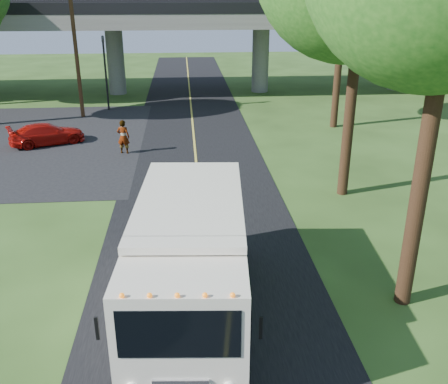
{
  "coord_description": "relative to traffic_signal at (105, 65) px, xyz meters",
  "views": [
    {
      "loc": [
        -0.54,
        -10.53,
        8.3
      ],
      "look_at": [
        0.78,
        5.69,
        1.6
      ],
      "focal_mm": 40.0,
      "sensor_mm": 36.0,
      "label": 1
    }
  ],
  "objects": [
    {
      "name": "road",
      "position": [
        6.0,
        -16.0,
        -3.19
      ],
      "size": [
        7.0,
        90.0,
        0.02
      ],
      "primitive_type": "cube",
      "color": "black",
      "rests_on": "ground"
    },
    {
      "name": "parking_lot",
      "position": [
        -5.0,
        -8.0,
        -3.19
      ],
      "size": [
        16.0,
        18.0,
        0.01
      ],
      "primitive_type": "cube",
      "color": "black",
      "rests_on": "ground"
    },
    {
      "name": "pedestrian",
      "position": [
        2.2,
        -10.53,
        -2.28
      ],
      "size": [
        0.75,
        0.57,
        1.83
      ],
      "primitive_type": "imported",
      "rotation": [
        0.0,
        0.0,
        2.92
      ],
      "color": "gray",
      "rests_on": "ground"
    },
    {
      "name": "step_van",
      "position": [
        5.49,
        -25.13,
        -1.46
      ],
      "size": [
        3.35,
        7.8,
        3.2
      ],
      "rotation": [
        0.0,
        0.0,
        -0.07
      ],
      "color": "silver",
      "rests_on": "ground"
    },
    {
      "name": "lane_line",
      "position": [
        6.0,
        -16.0,
        -3.17
      ],
      "size": [
        0.12,
        90.0,
        0.01
      ],
      "primitive_type": "cube",
      "color": "gold",
      "rests_on": "road"
    },
    {
      "name": "red_sedan",
      "position": [
        -2.33,
        -8.44,
        -2.6
      ],
      "size": [
        4.43,
        3.22,
        1.19
      ],
      "primitive_type": "imported",
      "rotation": [
        0.0,
        0.0,
        2.0
      ],
      "color": "#A70F0A",
      "rests_on": "ground"
    },
    {
      "name": "ground",
      "position": [
        6.0,
        -26.0,
        -3.2
      ],
      "size": [
        120.0,
        120.0,
        0.0
      ],
      "primitive_type": "plane",
      "color": "#2B4619",
      "rests_on": "ground"
    },
    {
      "name": "overpass",
      "position": [
        6.0,
        6.0,
        1.36
      ],
      "size": [
        54.0,
        10.0,
        7.3
      ],
      "color": "slate",
      "rests_on": "ground"
    },
    {
      "name": "traffic_signal",
      "position": [
        0.0,
        0.0,
        0.0
      ],
      "size": [
        0.18,
        0.22,
        5.2
      ],
      "color": "black",
      "rests_on": "ground"
    },
    {
      "name": "utility_pole",
      "position": [
        -1.5,
        -2.0,
        1.4
      ],
      "size": [
        1.6,
        0.26,
        9.0
      ],
      "color": "#472D19",
      "rests_on": "ground"
    }
  ]
}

